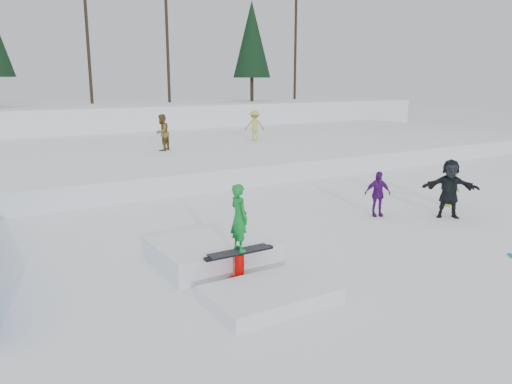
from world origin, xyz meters
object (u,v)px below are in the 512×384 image
jib_rail_feature (227,259)px  spectator_yellow (450,185)px  walker_ygreen (255,126)px  spectator_dark (450,189)px  walker_olive (162,133)px  spectator_purple (378,194)px

jib_rail_feature → spectator_yellow: bearing=8.6°
walker_ygreen → spectator_yellow: size_ratio=1.20×
spectator_yellow → spectator_dark: bearing=-144.5°
jib_rail_feature → walker_olive: bearing=74.3°
spectator_purple → spectator_dark: spectator_dark is taller
walker_ygreen → jib_rail_feature: 17.97m
walker_ygreen → spectator_purple: walker_ygreen is taller
walker_olive → spectator_purple: (2.36, -12.19, -0.97)m
walker_olive → spectator_dark: bearing=67.9°
spectator_purple → jib_rail_feature: bearing=-140.6°
spectator_dark → jib_rail_feature: size_ratio=0.41×
walker_ygreen → spectator_purple: bearing=104.0°
jib_rail_feature → spectator_purple: bearing=15.2°
walker_olive → spectator_yellow: 13.66m
walker_ygreen → spectator_dark: size_ratio=0.95×
walker_olive → jib_rail_feature: 14.50m
walker_olive → jib_rail_feature: (-3.90, -13.90, -1.38)m
walker_olive → spectator_yellow: (5.48, -12.48, -0.97)m
spectator_yellow → walker_ygreen: bearing=87.2°
spectator_purple → jib_rail_feature: jib_rail_feature is taller
walker_ygreen → spectator_dark: bearing=112.0°
walker_olive → walker_ygreen: walker_olive is taller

